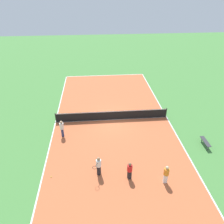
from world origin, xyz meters
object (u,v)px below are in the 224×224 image
player_near_white (99,165)px  player_far_white (62,128)px  bench (205,142)px  tennis_ball_far_baseline (51,177)px  tennis_ball_right_alley (151,104)px  player_center_orange (166,174)px  player_coach_red (130,170)px  tennis_net (112,115)px

player_near_white → player_far_white: player_far_white is taller
bench → tennis_ball_far_baseline: (12.28, 2.42, -0.33)m
player_far_white → tennis_ball_right_alley: bearing=-67.2°
player_near_white → player_center_orange: player_near_white is taller
player_coach_red → tennis_ball_far_baseline: player_coach_red is taller
bench → tennis_ball_right_alley: bench is taller
player_coach_red → player_center_orange: 2.43m
player_near_white → tennis_ball_right_alley: 11.60m
player_near_white → bench: bearing=132.1°
tennis_net → tennis_ball_far_baseline: (4.90, 7.02, -0.48)m
tennis_net → tennis_ball_right_alley: 5.42m
player_coach_red → tennis_ball_right_alley: player_coach_red is taller
tennis_net → player_near_white: bearing=77.6°
tennis_net → player_coach_red: player_coach_red is taller
player_near_white → tennis_ball_far_baseline: player_near_white is taller
tennis_ball_right_alley → player_near_white: bearing=57.7°
bench → player_center_orange: bearing=-51.7°
player_coach_red → player_center_orange: (-2.36, 0.57, 0.04)m
player_coach_red → player_far_white: bearing=-160.6°
player_near_white → player_center_orange: size_ratio=1.06×
player_near_white → player_far_white: bearing=-120.4°
bench → tennis_ball_right_alley: (2.75, -7.38, -0.33)m
player_center_orange → player_far_white: 9.50m
tennis_ball_right_alley → bench: bearing=110.5°
tennis_net → player_far_white: size_ratio=6.93×
player_center_orange → tennis_net: bearing=115.3°
tennis_net → player_center_orange: size_ratio=7.43×
tennis_net → player_center_orange: (-2.91, 8.13, 0.31)m
player_coach_red → player_center_orange: bearing=51.7°
player_far_white → tennis_ball_far_baseline: (0.34, 4.74, -0.86)m
player_center_orange → player_far_white: bearing=147.5°
player_center_orange → tennis_ball_right_alley: player_center_orange is taller
bench → tennis_ball_far_baseline: 12.52m
player_near_white → player_far_white: (3.02, -4.73, 0.01)m
bench → tennis_ball_right_alley: size_ratio=20.89×
player_near_white → tennis_ball_right_alley: bearing=174.8°
tennis_net → player_center_orange: player_center_orange is taller
player_near_white → tennis_ball_right_alley: size_ratio=22.91×
player_coach_red → tennis_ball_far_baseline: size_ratio=20.81×
player_far_white → player_near_white: bearing=-153.4°
bench → player_near_white: size_ratio=0.91×
player_coach_red → player_far_white: size_ratio=0.89×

